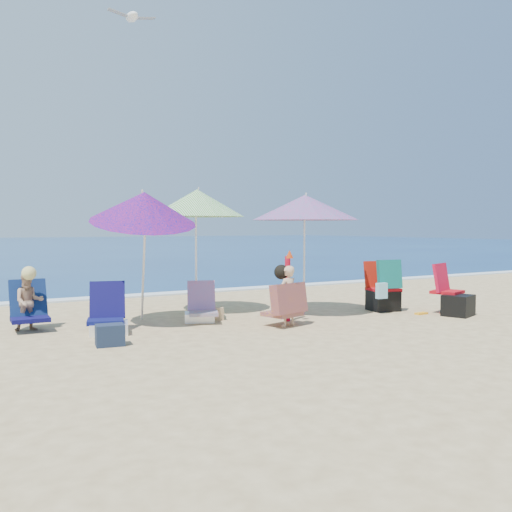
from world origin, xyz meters
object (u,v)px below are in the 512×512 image
camp_chair_left (454,300)px  camp_chair_right (383,292)px  umbrella_blue (144,207)px  seagull (132,17)px  person_left (29,301)px  furled_umbrella (288,282)px  chair_rainbow (201,311)px  umbrella_turquoise (305,208)px  umbrella_striped (197,203)px  chair_navy (108,320)px  person_center (287,297)px

camp_chair_left → camp_chair_right: 1.28m
umbrella_blue → camp_chair_left: umbrella_blue is taller
camp_chair_right → seagull: seagull is taller
person_left → seagull: size_ratio=1.26×
furled_umbrella → chair_rainbow: bearing=150.8°
furled_umbrella → seagull: bearing=151.1°
person_left → umbrella_blue: bearing=-15.8°
umbrella_turquoise → umbrella_blue: 2.94m
umbrella_turquoise → umbrella_blue: umbrella_blue is taller
umbrella_striped → umbrella_blue: (-1.29, -0.82, -0.13)m
umbrella_turquoise → person_left: umbrella_turquoise is taller
umbrella_blue → chair_rainbow: size_ratio=2.85×
umbrella_turquoise → person_left: size_ratio=2.48×
camp_chair_right → person_left: 6.27m
camp_chair_left → umbrella_turquoise: bearing=147.7°
seagull → umbrella_turquoise: bearing=-14.1°
umbrella_striped → seagull: 3.30m
furled_umbrella → chair_navy: 2.99m
umbrella_turquoise → umbrella_striped: bearing=145.0°
umbrella_blue → camp_chair_left: (5.22, -1.77, -1.64)m
umbrella_blue → chair_navy: (-0.68, -0.32, -1.71)m
camp_chair_left → person_left: bearing=162.0°
chair_navy → person_center: bearing=-18.8°
umbrella_striped → camp_chair_right: bearing=-26.2°
umbrella_turquoise → camp_chair_right: (1.54, -0.41, -1.60)m
furled_umbrella → person_center: furled_umbrella is taller
furled_umbrella → person_center: size_ratio=1.23×
chair_rainbow → person_center: bearing=-47.6°
furled_umbrella → person_left: size_ratio=1.22×
chair_navy → person_left: person_left is taller
person_left → furled_umbrella: bearing=-18.4°
furled_umbrella → umbrella_turquoise: bearing=35.9°
furled_umbrella → chair_navy: (-2.91, 0.51, -0.47)m
chair_navy → seagull: 4.94m
chair_rainbow → person_left: (-2.63, 0.58, 0.27)m
camp_chair_left → seagull: size_ratio=1.17×
seagull → chair_rainbow: bearing=-28.5°
chair_navy → camp_chair_right: camp_chair_right is taller
chair_navy → umbrella_blue: bearing=25.1°
chair_rainbow → seagull: seagull is taller
umbrella_striped → person_left: umbrella_striped is taller
chair_rainbow → person_center: person_center is taller
umbrella_blue → person_left: (-1.69, 0.48, -1.46)m
chair_rainbow → seagull: 4.99m
camp_chair_left → person_center: 3.32m
umbrella_blue → chair_rainbow: bearing=-6.3°
umbrella_striped → chair_rainbow: size_ratio=2.84×
umbrella_turquoise → person_center: (-0.97, -0.90, -1.47)m
umbrella_striped → chair_navy: bearing=-149.9°
chair_navy → person_left: 1.31m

